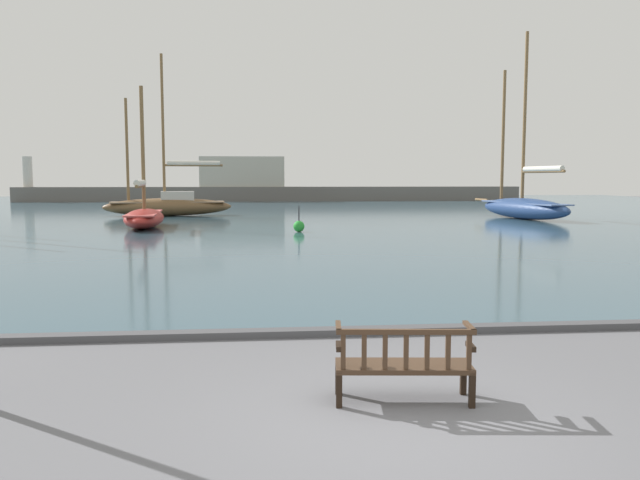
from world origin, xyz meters
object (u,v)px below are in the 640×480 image
at_px(sailboat_nearest_starboard, 169,204).
at_px(park_bench, 404,363).
at_px(sailboat_far_starboard, 524,205).
at_px(sailboat_mid_port, 144,216).
at_px(channel_buoy, 299,226).

bearing_deg(sailboat_nearest_starboard, park_bench, -77.62).
distance_m(park_bench, sailboat_far_starboard, 34.05).
xyz_separation_m(sailboat_far_starboard, sailboat_mid_port, (-22.43, -4.93, -0.26)).
bearing_deg(channel_buoy, sailboat_nearest_starboard, 120.75).
height_order(sailboat_nearest_starboard, sailboat_mid_port, sailboat_nearest_starboard).
xyz_separation_m(sailboat_mid_port, channel_buoy, (7.79, -3.29, -0.33)).
height_order(sailboat_far_starboard, sailboat_mid_port, sailboat_far_starboard).
height_order(sailboat_far_starboard, channel_buoy, sailboat_far_starboard).
distance_m(park_bench, sailboat_nearest_starboard, 36.79).
relative_size(sailboat_nearest_starboard, channel_buoy, 8.70).
distance_m(sailboat_nearest_starboard, sailboat_far_starboard, 23.25).
bearing_deg(sailboat_far_starboard, channel_buoy, -150.67).
height_order(sailboat_mid_port, channel_buoy, sailboat_mid_port).
bearing_deg(sailboat_far_starboard, sailboat_nearest_starboard, 166.95).
height_order(park_bench, sailboat_nearest_starboard, sailboat_nearest_starboard).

